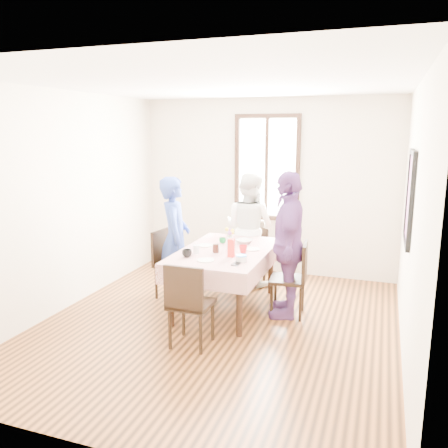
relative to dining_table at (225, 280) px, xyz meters
The scene contains 30 objects.
ground 0.66m from the dining_table, 80.91° to the right, with size 4.50×4.50×0.00m, color black.
back_wall 1.98m from the dining_table, 87.15° to the left, with size 4.00×4.00×0.00m, color beige.
right_wall 2.36m from the dining_table, 14.34° to the right, with size 4.50×4.50×0.00m, color beige.
window_frame 2.12m from the dining_table, 87.12° to the left, with size 1.02×0.06×1.62m, color black.
window_pane 2.13m from the dining_table, 87.14° to the left, with size 0.90×0.02×1.50m, color white.
art_poster 2.39m from the dining_table, ahead, with size 0.04×0.76×0.96m, color red.
dining_table is the anchor object (origin of this frame).
tablecloth 0.38m from the dining_table, ahead, with size 1.06×1.68×0.01m, color #5F0608.
chair_left 0.80m from the dining_table, 169.47° to the left, with size 0.42×0.42×0.91m, color black.
chair_right 0.79m from the dining_table, ahead, with size 0.42×0.42×0.91m, color black.
chair_far 1.08m from the dining_table, 90.00° to the left, with size 0.42×0.42×0.91m, color black.
chair_near 1.08m from the dining_table, 90.00° to the right, with size 0.42×0.42×0.91m, color black.
person_left 0.90m from the dining_table, 169.19° to the left, with size 0.60×0.39×1.63m, color navy.
person_far 1.14m from the dining_table, 90.00° to the left, with size 0.79×0.62×1.63m, color white.
person_right 0.92m from the dining_table, ahead, with size 1.03×0.43×1.76m, color #5F3673.
mug_black 0.70m from the dining_table, 124.79° to the right, with size 0.11×0.11×0.09m, color black.
mug_flag 0.51m from the dining_table, 17.10° to the right, with size 0.10×0.10×0.10m, color red.
mug_green 0.55m from the dining_table, 115.34° to the left, with size 0.09×0.09×0.07m, color #0C7226.
serving_bowl 0.59m from the dining_table, 72.15° to the left, with size 0.21×0.21×0.05m, color white.
juice_carton 0.59m from the dining_table, 58.56° to the right, with size 0.07×0.07×0.21m, color red.
butter_tub 0.68m from the dining_table, 51.18° to the right, with size 0.13×0.13×0.06m, color white.
jam_jar 0.47m from the dining_table, 113.22° to the right, with size 0.07×0.07×0.10m, color black.
drinking_glass 0.58m from the dining_table, 136.60° to the right, with size 0.07×0.07×0.10m, color silver.
smartphone 0.74m from the dining_table, 59.71° to the right, with size 0.08×0.16×0.01m, color black.
flower_vase 0.47m from the dining_table, 63.42° to the left, with size 0.08×0.08×0.15m, color silver.
plate_left 0.51m from the dining_table, 161.56° to the left, with size 0.20×0.20×0.01m, color white.
plate_right 0.51m from the dining_table, 22.08° to the left, with size 0.20×0.20×0.01m, color white.
plate_near 0.66m from the dining_table, 95.89° to the right, with size 0.20×0.20×0.01m, color white.
butter_lid 0.71m from the dining_table, 51.18° to the right, with size 0.12×0.12×0.01m, color blue.
flower_bunch 0.59m from the dining_table, 63.42° to the left, with size 0.09×0.09×0.10m, color yellow, non-canonical shape.
Camera 1 is at (1.72, -4.65, 2.23)m, focal length 36.68 mm.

